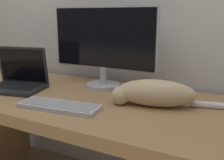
# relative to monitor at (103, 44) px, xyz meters

# --- Properties ---
(desk) EXTENTS (1.65, 0.78, 0.71)m
(desk) POSITION_rel_monitor_xyz_m (-0.04, -0.23, -0.41)
(desk) COLOR #A37A4C
(desk) RESTS_ON ground_plane
(monitor) EXTENTS (0.70, 0.21, 0.49)m
(monitor) POSITION_rel_monitor_xyz_m (0.00, 0.00, 0.00)
(monitor) COLOR #B2B2B7
(monitor) RESTS_ON desk
(laptop) EXTENTS (0.38, 0.30, 0.25)m
(laptop) POSITION_rel_monitor_xyz_m (-0.45, -0.28, -0.22)
(laptop) COLOR #232326
(laptop) RESTS_ON desk
(external_keyboard) EXTENTS (0.42, 0.18, 0.02)m
(external_keyboard) POSITION_rel_monitor_xyz_m (0.00, -0.44, -0.26)
(external_keyboard) COLOR #BCBCC1
(external_keyboard) RESTS_ON desk
(cat) EXTENTS (0.58, 0.25, 0.13)m
(cat) POSITION_rel_monitor_xyz_m (0.40, -0.20, -0.20)
(cat) COLOR #D1B284
(cat) RESTS_ON desk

